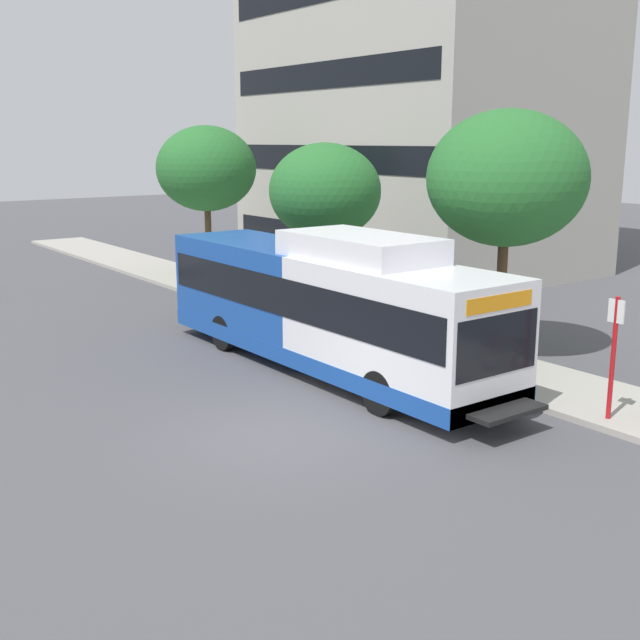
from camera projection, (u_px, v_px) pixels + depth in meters
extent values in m
plane|color=#4C4C51|center=(118.00, 353.00, 22.22)|extent=(120.00, 120.00, 0.00)
cube|color=#A8A399|center=(357.00, 329.00, 24.69)|extent=(3.00, 56.00, 0.14)
cube|color=white|center=(399.00, 326.00, 18.06)|extent=(2.54, 5.80, 2.73)
cube|color=#19479E|center=(263.00, 289.00, 22.60)|extent=(2.54, 5.80, 2.73)
cube|color=#19479E|center=(323.00, 348.00, 20.58)|extent=(2.57, 11.60, 0.44)
cube|color=black|center=(324.00, 291.00, 20.25)|extent=(2.58, 11.25, 0.96)
cube|color=black|center=(496.00, 345.00, 15.78)|extent=(2.34, 0.10, 1.24)
cube|color=orange|center=(499.00, 302.00, 15.58)|extent=(1.90, 0.08, 0.32)
cube|color=white|center=(360.00, 247.00, 18.82)|extent=(2.16, 4.06, 0.60)
cube|color=black|center=(508.00, 412.00, 15.76)|extent=(1.78, 0.60, 0.10)
cylinder|color=black|center=(381.00, 393.00, 17.12)|extent=(0.30, 1.00, 1.00)
cylinder|color=black|center=(455.00, 375.00, 18.43)|extent=(0.30, 1.00, 1.00)
cylinder|color=black|center=(224.00, 333.00, 22.44)|extent=(0.30, 1.00, 1.00)
cylinder|color=black|center=(290.00, 322.00, 23.75)|extent=(0.30, 1.00, 1.00)
cylinder|color=red|center=(613.00, 359.00, 16.30)|extent=(0.10, 0.10, 2.60)
cube|color=white|center=(616.00, 311.00, 16.07)|extent=(0.04, 0.36, 0.48)
cylinder|color=#4C3823|center=(501.00, 296.00, 21.35)|extent=(0.28, 0.28, 3.15)
ellipsoid|color=#286B2D|center=(507.00, 178.00, 20.65)|extent=(4.19, 4.19, 3.56)
cylinder|color=#4C3823|center=(325.00, 271.00, 27.10)|extent=(0.28, 0.28, 2.61)
ellipsoid|color=#286B2D|center=(325.00, 191.00, 26.50)|extent=(3.76, 3.76, 3.20)
cylinder|color=#4C3823|center=(209.00, 241.00, 33.99)|extent=(0.28, 0.28, 2.94)
ellipsoid|color=#286B2D|center=(206.00, 169.00, 33.32)|extent=(4.20, 4.20, 3.57)
cube|color=black|center=(414.00, 230.00, 37.17)|extent=(10.61, 13.44, 1.10)
cube|color=black|center=(416.00, 157.00, 36.42)|extent=(10.61, 13.44, 1.10)
cube|color=black|center=(418.00, 81.00, 35.66)|extent=(10.61, 13.44, 1.10)
cube|color=black|center=(421.00, 1.00, 34.91)|extent=(10.61, 13.44, 1.10)
cylinder|color=#B7B7BC|center=(288.00, 177.00, 50.30)|extent=(1.10, 1.10, 7.09)
cylinder|color=#B7B7BC|center=(287.00, 60.00, 48.72)|extent=(0.91, 0.91, 7.09)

